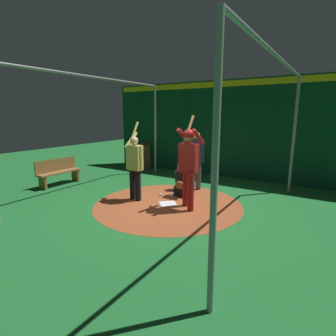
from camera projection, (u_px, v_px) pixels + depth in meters
ground_plane at (168, 204)px, 6.84m from camera, size 25.52×25.52×0.00m
dirt_circle at (168, 204)px, 6.83m from camera, size 3.77×3.77×0.01m
home_plate at (168, 204)px, 6.83m from camera, size 0.59×0.59×0.01m
batter at (189, 160)px, 6.32m from camera, size 0.68×0.49×2.24m
catcher at (183, 183)px, 7.45m from camera, size 0.58×0.40×0.95m
umpire at (196, 157)px, 8.02m from camera, size 0.22×0.49×1.75m
visitor at (135, 164)px, 7.00m from camera, size 0.55×0.50×2.07m
back_wall at (224, 129)px, 9.66m from camera, size 0.23×9.52×3.44m
cage_frame at (168, 113)px, 6.37m from camera, size 5.92×4.94×3.31m
bat_rack at (147, 156)px, 11.46m from camera, size 1.18×0.20×1.05m
bench at (59, 172)px, 8.62m from camera, size 1.45×0.36×0.85m
baseball_0 at (172, 196)px, 7.39m from camera, size 0.07×0.07×0.07m
baseball_1 at (161, 194)px, 7.51m from camera, size 0.07×0.07×0.07m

